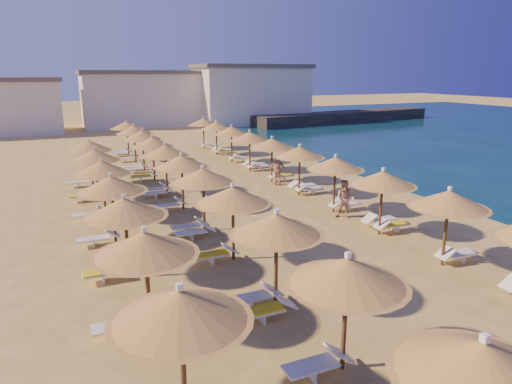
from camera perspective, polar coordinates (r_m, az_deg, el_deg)
name	(u,v)px	position (r m, az deg, el deg)	size (l,w,h in m)	color
ground	(303,242)	(19.65, 5.91, -6.26)	(220.00, 220.00, 0.00)	#E0BC62
jetty	(345,117)	(68.74, 11.11, 9.22)	(30.00, 4.00, 1.50)	black
hotel_blocks	(146,99)	(62.65, -13.63, 11.29)	(47.94, 11.79, 8.10)	silver
parasol_row_east	(316,158)	(24.91, 7.56, 4.21)	(2.93, 43.38, 3.04)	brown
parasol_row_west	(192,169)	(22.14, -8.07, 2.88)	(2.93, 43.38, 3.04)	brown
parasol_row_inland	(111,185)	(19.66, -17.64, 0.82)	(2.93, 25.00, 3.04)	brown
loungers	(237,210)	(22.87, -2.36, -2.24)	(14.04, 41.02, 0.66)	white
beachgoer_b	(345,199)	(22.83, 11.05, -0.91)	(0.94, 0.73, 1.93)	tan
beachgoer_c	(277,170)	(29.24, 2.69, 2.73)	(1.11, 0.46, 1.89)	tan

